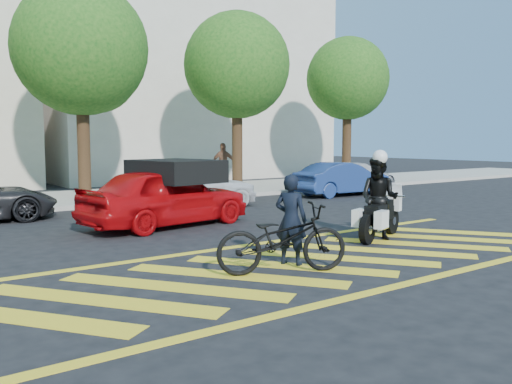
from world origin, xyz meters
TOP-DOWN VIEW (x-y plane):
  - ground at (0.00, 0.00)m, footprint 90.00×90.00m
  - sidewalk at (0.00, 12.00)m, footprint 60.00×5.00m
  - crosswalk at (-0.04, 0.00)m, footprint 12.33×4.00m
  - building_right at (9.00, 21.00)m, footprint 16.00×8.00m
  - tree_center at (0.13, 12.06)m, footprint 4.60×4.60m
  - tree_right at (6.63, 12.06)m, footprint 4.40×4.40m
  - tree_far_right at (13.13, 12.06)m, footprint 4.00×4.00m
  - officer_bike at (-0.51, 0.07)m, footprint 0.60×0.67m
  - bicycle at (-1.00, -0.31)m, footprint 2.25×1.49m
  - police_motorcycle at (2.56, 0.79)m, footprint 1.98×1.05m
  - officer_moto at (2.55, 0.80)m, footprint 0.93×1.04m
  - red_convertible at (-0.33, 5.05)m, footprint 4.55×2.43m
  - parked_mid_right at (1.92, 7.80)m, footprint 4.24×1.91m
  - parked_right at (8.50, 7.80)m, footprint 3.93×1.56m
  - parked_far_right at (10.70, 9.20)m, footprint 4.11×1.74m
  - pedestrian_right at (6.65, 13.32)m, footprint 1.17×0.84m

SIDE VIEW (x-z plane):
  - ground at x=0.00m, z-range 0.00..0.00m
  - crosswalk at x=-0.04m, z-range 0.00..0.01m
  - sidewalk at x=0.00m, z-range 0.00..0.15m
  - police_motorcycle at x=2.56m, z-range 0.04..0.95m
  - bicycle at x=-1.00m, z-range 0.00..1.12m
  - parked_far_right at x=10.70m, z-range 0.00..1.18m
  - parked_right at x=8.50m, z-range 0.00..1.27m
  - parked_mid_right at x=1.92m, z-range 0.00..1.41m
  - red_convertible at x=-0.33m, z-range 0.00..1.47m
  - officer_bike at x=-0.51m, z-range 0.00..1.55m
  - officer_moto at x=2.55m, z-range 0.00..1.77m
  - pedestrian_right at x=6.65m, z-range 0.15..2.00m
  - tree_far_right at x=13.13m, z-range 1.39..8.49m
  - tree_right at x=6.63m, z-range 1.34..8.75m
  - tree_center at x=0.13m, z-range 1.31..8.88m
  - building_right at x=9.00m, z-range 0.00..11.00m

